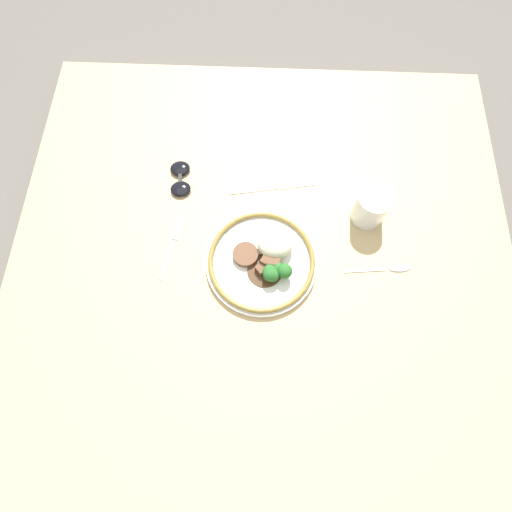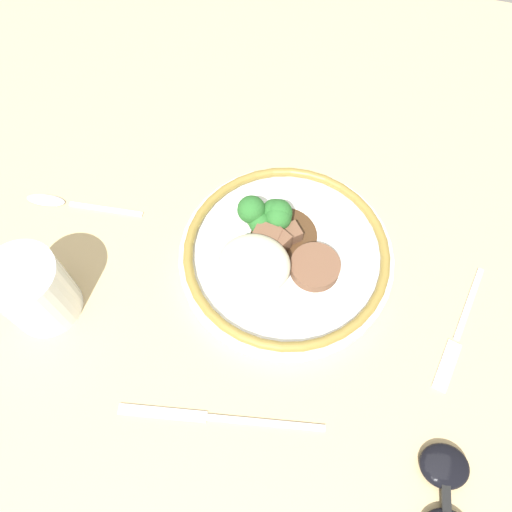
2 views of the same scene
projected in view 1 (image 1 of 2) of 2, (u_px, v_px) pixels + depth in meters
The scene contains 8 objects.
ground_plane at pixel (261, 264), 1.00m from camera, with size 8.00×8.00×0.00m, color #5B5651.
dining_table at pixel (261, 261), 0.98m from camera, with size 1.22×1.20×0.04m.
plate at pixel (265, 260), 0.94m from camera, with size 0.27×0.27×0.07m.
juice_glass at pixel (370, 208), 0.96m from camera, with size 0.08×0.08×0.09m.
fork at pixel (173, 241), 0.98m from camera, with size 0.05×0.17×0.00m.
knife at pixel (275, 188), 1.03m from camera, with size 0.22×0.05×0.00m.
spoon at pixel (391, 269), 0.95m from camera, with size 0.16×0.03×0.01m.
sunglasses at pixel (180, 179), 1.03m from camera, with size 0.06×0.11×0.02m.
Camera 1 is at (0.00, -0.33, 0.94)m, focal length 28.00 mm.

